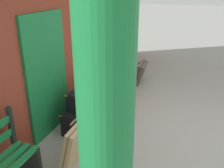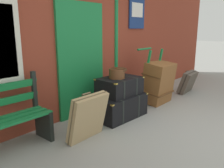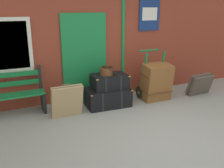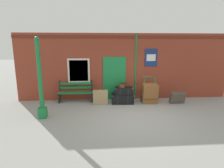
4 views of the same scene
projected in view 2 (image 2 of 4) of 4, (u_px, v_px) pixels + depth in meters
name	position (u px, v px, depth m)	size (l,w,h in m)	color
ground_plane	(222.00, 141.00, 3.48)	(60.00, 60.00, 0.00)	gray
brick_facade	(94.00, 30.00, 4.72)	(10.40, 0.35, 3.20)	brown
steamer_trunk_base	(118.00, 106.00, 4.40)	(1.04, 0.70, 0.43)	black
steamer_trunk_middle	(120.00, 86.00, 4.37)	(0.84, 0.59, 0.33)	black
round_hatbox	(117.00, 73.00, 4.26)	(0.35, 0.31, 0.18)	brown
porters_trolley	(151.00, 90.00, 5.33)	(0.71, 0.57, 1.20)	black
large_brown_trunk	(158.00, 83.00, 5.18)	(0.70, 0.54, 0.93)	brown
suitcase_caramel	(88.00, 117.00, 3.45)	(0.67, 0.30, 0.72)	tan
suitcase_charcoal	(188.00, 82.00, 6.06)	(0.70, 0.38, 0.57)	#51473D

